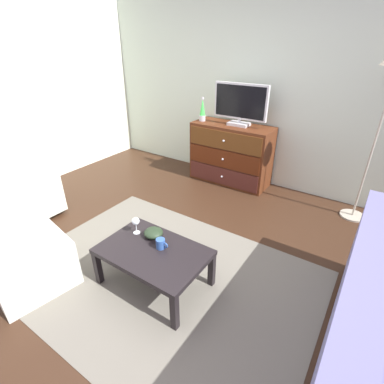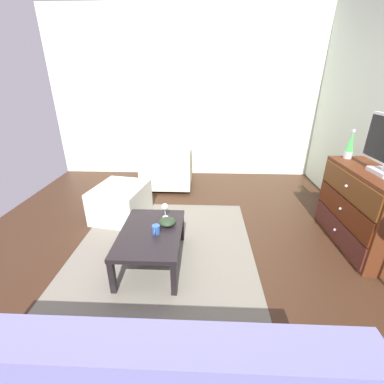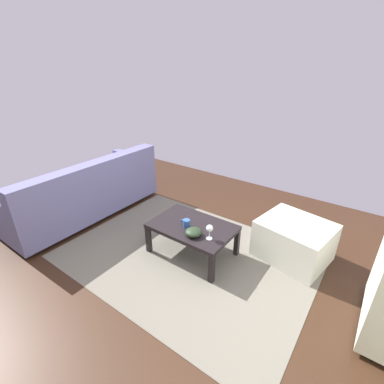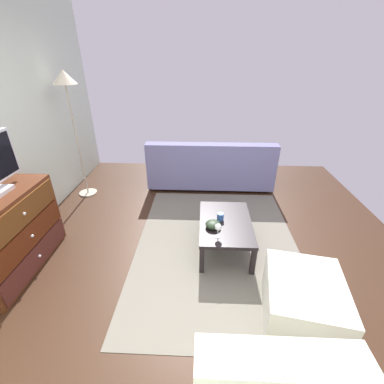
{
  "view_description": "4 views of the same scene",
  "coord_description": "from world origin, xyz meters",
  "px_view_note": "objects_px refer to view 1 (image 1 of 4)",
  "views": [
    {
      "loc": [
        1.5,
        -1.66,
        1.9
      ],
      "look_at": [
        0.31,
        0.11,
        0.77
      ],
      "focal_mm": 27.16,
      "sensor_mm": 36.0,
      "label": 1
    },
    {
      "loc": [
        2.28,
        0.21,
        1.7
      ],
      "look_at": [
        -0.01,
        0.11,
        0.69
      ],
      "focal_mm": 24.29,
      "sensor_mm": 36.0,
      "label": 2
    },
    {
      "loc": [
        -1.27,
        1.75,
        1.95
      ],
      "look_at": [
        0.16,
        -0.23,
        0.79
      ],
      "focal_mm": 25.73,
      "sensor_mm": 36.0,
      "label": 3
    },
    {
      "loc": [
        -2.25,
        -0.01,
        2.02
      ],
      "look_at": [
        0.24,
        0.1,
        0.7
      ],
      "focal_mm": 24.27,
      "sensor_mm": 36.0,
      "label": 4
    }
  ],
  "objects_px": {
    "tv": "(240,104)",
    "ottoman": "(27,261)",
    "wine_glass": "(136,222)",
    "coffee_table": "(153,254)",
    "mug": "(161,244)",
    "lava_lamp": "(202,111)",
    "bowl_decorative": "(153,233)",
    "dresser": "(231,154)",
    "armchair": "(13,193)"
  },
  "relations": [
    {
      "from": "dresser",
      "to": "lava_lamp",
      "type": "relative_size",
      "value": 3.42
    },
    {
      "from": "wine_glass",
      "to": "ottoman",
      "type": "relative_size",
      "value": 0.22
    },
    {
      "from": "dresser",
      "to": "wine_glass",
      "type": "xyz_separation_m",
      "value": [
        0.15,
        -2.1,
        0.05
      ]
    },
    {
      "from": "coffee_table",
      "to": "ottoman",
      "type": "height_order",
      "value": "ottoman"
    },
    {
      "from": "armchair",
      "to": "tv",
      "type": "bearing_deg",
      "value": 54.79
    },
    {
      "from": "tv",
      "to": "ottoman",
      "type": "xyz_separation_m",
      "value": [
        -0.57,
        -2.8,
        -0.92
      ]
    },
    {
      "from": "wine_glass",
      "to": "mug",
      "type": "bearing_deg",
      "value": -7.7
    },
    {
      "from": "mug",
      "to": "ottoman",
      "type": "height_order",
      "value": "mug"
    },
    {
      "from": "coffee_table",
      "to": "wine_glass",
      "type": "bearing_deg",
      "value": 159.79
    },
    {
      "from": "coffee_table",
      "to": "mug",
      "type": "height_order",
      "value": "mug"
    },
    {
      "from": "bowl_decorative",
      "to": "ottoman",
      "type": "bearing_deg",
      "value": -138.06
    },
    {
      "from": "ottoman",
      "to": "armchair",
      "type": "bearing_deg",
      "value": 156.38
    },
    {
      "from": "dresser",
      "to": "coffee_table",
      "type": "bearing_deg",
      "value": -78.97
    },
    {
      "from": "lava_lamp",
      "to": "wine_glass",
      "type": "height_order",
      "value": "lava_lamp"
    },
    {
      "from": "mug",
      "to": "ottoman",
      "type": "xyz_separation_m",
      "value": [
        -0.96,
        -0.64,
        -0.19
      ]
    },
    {
      "from": "tv",
      "to": "coffee_table",
      "type": "height_order",
      "value": "tv"
    },
    {
      "from": "lava_lamp",
      "to": "coffee_table",
      "type": "bearing_deg",
      "value": -67.51
    },
    {
      "from": "dresser",
      "to": "tv",
      "type": "xyz_separation_m",
      "value": [
        0.08,
        0.02,
        0.71
      ]
    },
    {
      "from": "coffee_table",
      "to": "lava_lamp",
      "type": "bearing_deg",
      "value": 112.49
    },
    {
      "from": "lava_lamp",
      "to": "coffee_table",
      "type": "distance_m",
      "value": 2.43
    },
    {
      "from": "tv",
      "to": "coffee_table",
      "type": "bearing_deg",
      "value": -81.07
    },
    {
      "from": "wine_glass",
      "to": "ottoman",
      "type": "xyz_separation_m",
      "value": [
        -0.65,
        -0.68,
        -0.26
      ]
    },
    {
      "from": "tv",
      "to": "bowl_decorative",
      "type": "distance_m",
      "value": 2.22
    },
    {
      "from": "lava_lamp",
      "to": "coffee_table",
      "type": "height_order",
      "value": "lava_lamp"
    },
    {
      "from": "lava_lamp",
      "to": "ottoman",
      "type": "relative_size",
      "value": 0.47
    },
    {
      "from": "wine_glass",
      "to": "tv",
      "type": "bearing_deg",
      "value": 91.91
    },
    {
      "from": "mug",
      "to": "armchair",
      "type": "bearing_deg",
      "value": -175.24
    },
    {
      "from": "wine_glass",
      "to": "dresser",
      "type": "bearing_deg",
      "value": 94.09
    },
    {
      "from": "dresser",
      "to": "tv",
      "type": "bearing_deg",
      "value": 16.76
    },
    {
      "from": "mug",
      "to": "lava_lamp",
      "type": "bearing_deg",
      "value": 113.91
    },
    {
      "from": "bowl_decorative",
      "to": "armchair",
      "type": "height_order",
      "value": "armchair"
    },
    {
      "from": "coffee_table",
      "to": "bowl_decorative",
      "type": "relative_size",
      "value": 5.29
    },
    {
      "from": "mug",
      "to": "bowl_decorative",
      "type": "distance_m",
      "value": 0.18
    },
    {
      "from": "coffee_table",
      "to": "wine_glass",
      "type": "height_order",
      "value": "wine_glass"
    },
    {
      "from": "tv",
      "to": "lava_lamp",
      "type": "distance_m",
      "value": 0.57
    },
    {
      "from": "coffee_table",
      "to": "dresser",
      "type": "bearing_deg",
      "value": 101.03
    },
    {
      "from": "armchair",
      "to": "ottoman",
      "type": "xyz_separation_m",
      "value": [
        1.07,
        -0.47,
        -0.13
      ]
    },
    {
      "from": "dresser",
      "to": "wine_glass",
      "type": "distance_m",
      "value": 2.11
    },
    {
      "from": "coffee_table",
      "to": "mug",
      "type": "xyz_separation_m",
      "value": [
        0.04,
        0.06,
        0.09
      ]
    },
    {
      "from": "wine_glass",
      "to": "coffee_table",
      "type": "bearing_deg",
      "value": -20.21
    },
    {
      "from": "tv",
      "to": "wine_glass",
      "type": "relative_size",
      "value": 4.77
    },
    {
      "from": "coffee_table",
      "to": "wine_glass",
      "type": "relative_size",
      "value": 5.63
    },
    {
      "from": "bowl_decorative",
      "to": "lava_lamp",
      "type": "bearing_deg",
      "value": 111.09
    },
    {
      "from": "wine_glass",
      "to": "bowl_decorative",
      "type": "height_order",
      "value": "wine_glass"
    },
    {
      "from": "dresser",
      "to": "mug",
      "type": "xyz_separation_m",
      "value": [
        0.47,
        -2.14,
        -0.02
      ]
    },
    {
      "from": "lava_lamp",
      "to": "wine_glass",
      "type": "relative_size",
      "value": 2.1
    },
    {
      "from": "mug",
      "to": "coffee_table",
      "type": "bearing_deg",
      "value": -121.42
    },
    {
      "from": "bowl_decorative",
      "to": "ottoman",
      "type": "xyz_separation_m",
      "value": [
        -0.81,
        -0.72,
        -0.19
      ]
    },
    {
      "from": "armchair",
      "to": "ottoman",
      "type": "distance_m",
      "value": 1.18
    },
    {
      "from": "tv",
      "to": "ottoman",
      "type": "bearing_deg",
      "value": -101.58
    }
  ]
}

